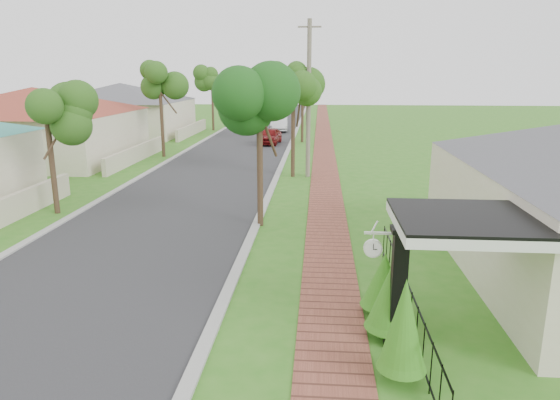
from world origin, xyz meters
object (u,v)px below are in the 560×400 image
at_px(porch_post, 398,293).
at_px(parked_car_red, 270,136).
at_px(utility_pole, 309,99).
at_px(near_tree, 259,105).
at_px(station_clock, 373,247).
at_px(parked_car_white, 279,123).

xyz_separation_m(porch_post, parked_car_red, (-5.55, 29.63, -0.49)).
height_order(parked_car_red, utility_pole, utility_pole).
bearing_deg(parked_car_red, near_tree, -79.90).
bearing_deg(station_clock, near_tree, 113.22).
height_order(porch_post, near_tree, near_tree).
distance_m(porch_post, parked_car_red, 30.15).
distance_m(parked_car_white, near_tree, 31.04).
distance_m(near_tree, station_clock, 8.62).
relative_size(near_tree, utility_pole, 0.68).
relative_size(porch_post, station_clock, 3.89).
bearing_deg(parked_car_white, station_clock, -86.13).
bearing_deg(station_clock, utility_pole, 96.03).
relative_size(parked_car_red, utility_pole, 0.46).
xyz_separation_m(parked_car_red, utility_pole, (3.30, -12.54, 3.48)).
xyz_separation_m(parked_car_red, near_tree, (1.80, -21.63, 3.74)).
bearing_deg(parked_car_red, porch_post, -74.05).
xyz_separation_m(porch_post, parked_car_white, (-5.55, 38.77, -0.37)).
relative_size(parked_car_white, utility_pole, 0.56).
relative_size(porch_post, parked_car_white, 0.55).
bearing_deg(parked_car_white, porch_post, -85.50).
relative_size(parked_car_white, station_clock, 7.01).
height_order(utility_pole, station_clock, utility_pole).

